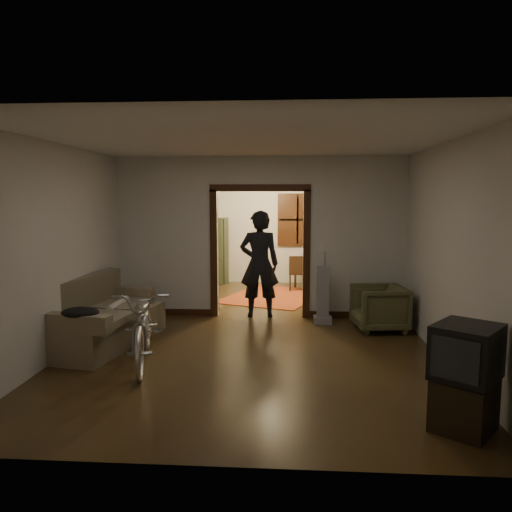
# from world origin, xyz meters

# --- Properties ---
(floor) EXTENTS (5.00, 8.50, 0.01)m
(floor) POSITION_xyz_m (0.00, 0.00, 0.00)
(floor) COLOR #30200F
(floor) RESTS_ON ground
(ceiling) EXTENTS (5.00, 8.50, 0.01)m
(ceiling) POSITION_xyz_m (0.00, 0.00, 2.80)
(ceiling) COLOR white
(ceiling) RESTS_ON floor
(wall_back) EXTENTS (5.00, 0.02, 2.80)m
(wall_back) POSITION_xyz_m (0.00, 4.25, 1.40)
(wall_back) COLOR beige
(wall_back) RESTS_ON floor
(wall_left) EXTENTS (0.02, 8.50, 2.80)m
(wall_left) POSITION_xyz_m (-2.50, 0.00, 1.40)
(wall_left) COLOR beige
(wall_left) RESTS_ON floor
(wall_right) EXTENTS (0.02, 8.50, 2.80)m
(wall_right) POSITION_xyz_m (2.50, 0.00, 1.40)
(wall_right) COLOR beige
(wall_right) RESTS_ON floor
(partition_wall) EXTENTS (5.00, 0.14, 2.80)m
(partition_wall) POSITION_xyz_m (0.00, 0.75, 1.40)
(partition_wall) COLOR beige
(partition_wall) RESTS_ON floor
(door_casing) EXTENTS (1.74, 0.20, 2.32)m
(door_casing) POSITION_xyz_m (0.00, 0.75, 1.10)
(door_casing) COLOR black
(door_casing) RESTS_ON floor
(far_window) EXTENTS (0.98, 0.06, 1.28)m
(far_window) POSITION_xyz_m (0.70, 4.21, 1.55)
(far_window) COLOR black
(far_window) RESTS_ON wall_back
(chandelier) EXTENTS (0.24, 0.24, 0.24)m
(chandelier) POSITION_xyz_m (0.00, 2.50, 2.35)
(chandelier) COLOR #FFE0A5
(chandelier) RESTS_ON ceiling
(light_switch) EXTENTS (0.08, 0.01, 0.12)m
(light_switch) POSITION_xyz_m (1.05, 0.68, 1.25)
(light_switch) COLOR silver
(light_switch) RESTS_ON partition_wall
(sofa) EXTENTS (1.30, 2.22, 0.96)m
(sofa) POSITION_xyz_m (-2.12, -1.11, 0.48)
(sofa) COLOR brown
(sofa) RESTS_ON floor
(rolled_paper) EXTENTS (0.10, 0.76, 0.10)m
(rolled_paper) POSITION_xyz_m (-2.02, -0.81, 0.53)
(rolled_paper) COLOR beige
(rolled_paper) RESTS_ON sofa
(jacket) EXTENTS (0.47, 0.35, 0.14)m
(jacket) POSITION_xyz_m (-2.07, -2.02, 0.68)
(jacket) COLOR black
(jacket) RESTS_ON sofa
(bicycle) EXTENTS (1.05, 1.98, 0.99)m
(bicycle) POSITION_xyz_m (-1.31, -1.86, 0.49)
(bicycle) COLOR silver
(bicycle) RESTS_ON floor
(armchair) EXTENTS (0.89, 0.87, 0.72)m
(armchair) POSITION_xyz_m (1.94, -0.07, 0.36)
(armchair) COLOR #4E4D2B
(armchair) RESTS_ON floor
(tv_stand) EXTENTS (0.70, 0.70, 0.48)m
(tv_stand) POSITION_xyz_m (2.11, -3.47, 0.24)
(tv_stand) COLOR black
(tv_stand) RESTS_ON floor
(crt_tv) EXTENTS (0.75, 0.76, 0.49)m
(crt_tv) POSITION_xyz_m (2.11, -3.47, 0.73)
(crt_tv) COLOR black
(crt_tv) RESTS_ON tv_stand
(vacuum) EXTENTS (0.33, 0.29, 0.97)m
(vacuum) POSITION_xyz_m (1.08, 0.30, 0.48)
(vacuum) COLOR gray
(vacuum) RESTS_ON floor
(person) EXTENTS (0.72, 0.51, 1.87)m
(person) POSITION_xyz_m (-0.01, 0.71, 0.94)
(person) COLOR black
(person) RESTS_ON floor
(oriental_rug) EXTENTS (2.38, 2.71, 0.02)m
(oriental_rug) POSITION_xyz_m (0.17, 2.49, 0.01)
(oriental_rug) COLOR maroon
(oriental_rug) RESTS_ON floor
(locker) EXTENTS (0.88, 0.61, 1.60)m
(locker) POSITION_xyz_m (-1.42, 4.00, 0.80)
(locker) COLOR #2D3620
(locker) RESTS_ON floor
(globe) EXTENTS (0.29, 0.29, 0.29)m
(globe) POSITION_xyz_m (-1.42, 4.00, 1.94)
(globe) COLOR #1E5972
(globe) RESTS_ON locker
(desk) EXTENTS (1.01, 0.70, 0.68)m
(desk) POSITION_xyz_m (1.06, 3.75, 0.34)
(desk) COLOR black
(desk) RESTS_ON floor
(desk_chair) EXTENTS (0.42, 0.42, 0.80)m
(desk_chair) POSITION_xyz_m (0.68, 3.23, 0.40)
(desk_chair) COLOR black
(desk_chair) RESTS_ON floor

